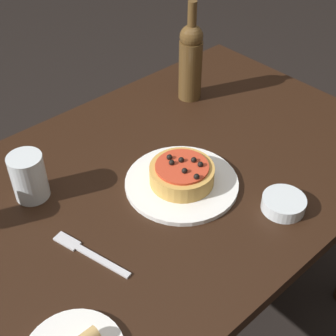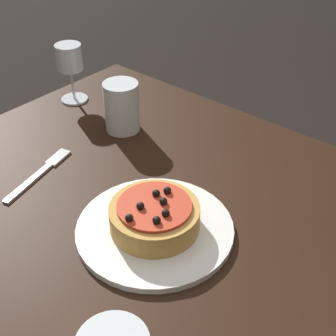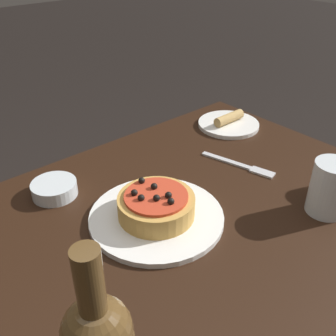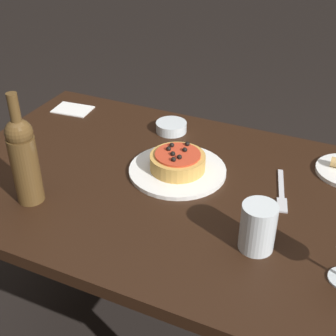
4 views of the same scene
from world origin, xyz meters
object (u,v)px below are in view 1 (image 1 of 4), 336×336
wine_bottle (191,60)px  fork (87,252)px  dining_table (174,196)px  dinner_plate (182,183)px  side_bowl (284,204)px  pizza (182,174)px  water_cup (29,177)px

wine_bottle → fork: wine_bottle is taller
wine_bottle → dining_table: bearing=-140.4°
dining_table → dinner_plate: size_ratio=4.32×
dining_table → wine_bottle: (0.27, 0.22, 0.23)m
side_bowl → fork: 0.46m
dinner_plate → side_bowl: side_bowl is taller
dinner_plate → pizza: size_ratio=1.77×
water_cup → fork: (-0.01, -0.23, -0.06)m
dinner_plate → dining_table: bearing=61.7°
wine_bottle → fork: 0.67m
dinner_plate → fork: bearing=-176.2°
pizza → wine_bottle: (0.30, 0.28, 0.09)m
dinner_plate → fork: dinner_plate is taller
fork → water_cup: bearing=-16.2°
dining_table → fork: size_ratio=6.14×
pizza → water_cup: (-0.29, 0.21, 0.02)m
dining_table → pizza: 0.15m
water_cup → side_bowl: water_cup is taller
dining_table → pizza: pizza is taller
fork → dining_table: bearing=-91.2°
pizza → dinner_plate: bearing=133.2°
pizza → side_bowl: pizza is taller
dinner_plate → fork: 0.30m
water_cup → wine_bottle: bearing=6.5°
dining_table → dinner_plate: 0.13m
dinner_plate → water_cup: size_ratio=2.37×
dining_table → wine_bottle: wine_bottle is taller
pizza → water_cup: 0.36m
wine_bottle → side_bowl: bearing=-109.9°
pizza → fork: bearing=-176.2°
water_cup → dining_table: bearing=-25.6°
dining_table → water_cup: 0.39m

